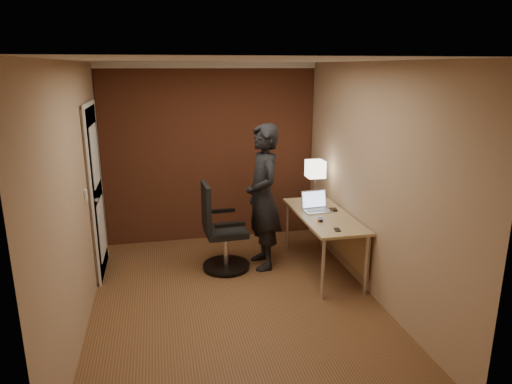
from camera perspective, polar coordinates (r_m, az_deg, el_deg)
room at (r=6.04m, az=-7.82°, el=5.03°), size 4.00×4.00×4.00m
desk at (r=5.61m, az=9.11°, el=-3.94°), size 0.60×1.50×0.73m
desk_lamp at (r=6.00m, az=7.42°, el=2.81°), size 0.22×0.22×0.54m
laptop at (r=5.67m, az=7.48°, el=-1.63°), size 0.35×0.29×0.23m
mouse at (r=5.29m, az=8.04°, el=-3.45°), size 0.09×0.12×0.03m
phone at (r=5.04m, az=10.13°, el=-4.66°), size 0.08×0.12×0.01m
wallet at (r=5.70m, az=9.62°, el=-2.19°), size 0.11×0.12×0.02m
office_chair at (r=5.61m, az=-4.51°, el=-5.14°), size 0.59×0.62×1.08m
person at (r=5.57m, az=0.89°, el=-0.66°), size 0.47×0.68×1.80m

